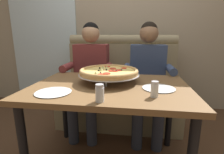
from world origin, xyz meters
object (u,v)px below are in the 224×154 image
object	(u,v)px
booth_bench	(120,91)
dining_table	(110,96)
pizza	(109,72)
plate_near_left	(53,91)
shaker_parmesan	(100,94)
shaker_oregano	(155,90)
diner_left	(90,71)
diner_right	(148,73)
plate_near_right	(159,87)
patio_chair	(61,64)

from	to	relation	value
booth_bench	dining_table	size ratio (longest dim) A/B	1.19
pizza	plate_near_left	world-z (taller)	pizza
shaker_parmesan	shaker_oregano	size ratio (longest dim) A/B	1.04
diner_left	diner_right	size ratio (longest dim) A/B	1.00
booth_bench	diner_left	size ratio (longest dim) A/B	1.17
booth_bench	plate_near_right	xyz separation A→B (m)	(0.38, -0.94, 0.35)
diner_right	pizza	distance (m)	0.65
booth_bench	patio_chair	size ratio (longest dim) A/B	1.73
pizza	plate_near_right	size ratio (longest dim) A/B	2.10
shaker_parmesan	booth_bench	bearing A→B (deg)	89.71
shaker_parmesan	plate_near_left	distance (m)	0.38
plate_near_left	patio_chair	bearing A→B (deg)	113.03
booth_bench	diner_right	size ratio (longest dim) A/B	1.17
patio_chair	dining_table	bearing A→B (deg)	-57.18
diner_left	plate_near_right	xyz separation A→B (m)	(0.71, -0.67, 0.04)
booth_bench	diner_left	xyz separation A→B (m)	(-0.34, -0.27, 0.31)
booth_bench	shaker_parmesan	size ratio (longest dim) A/B	13.63
pizza	patio_chair	xyz separation A→B (m)	(-1.34, 2.01, -0.30)
pizza	shaker_oregano	size ratio (longest dim) A/B	4.89
plate_near_left	pizza	bearing A→B (deg)	44.76
booth_bench	plate_near_left	world-z (taller)	booth_bench
pizza	plate_near_right	xyz separation A→B (m)	(0.40, -0.14, -0.08)
diner_right	plate_near_left	bearing A→B (deg)	-128.73
booth_bench	pizza	bearing A→B (deg)	-91.61
patio_chair	shaker_oregano	bearing A→B (deg)	-54.14
booth_bench	pizza	world-z (taller)	booth_bench
dining_table	diner_right	xyz separation A→B (m)	(0.34, 0.63, 0.06)
diner_left	patio_chair	bearing A→B (deg)	124.76
booth_bench	diner_right	distance (m)	0.53
pizza	shaker_oregano	bearing A→B (deg)	-42.88
shaker_oregano	plate_near_left	bearing A→B (deg)	-178.96
dining_table	diner_right	size ratio (longest dim) A/B	0.98
patio_chair	plate_near_left	bearing A→B (deg)	-66.97
diner_right	shaker_parmesan	distance (m)	1.05
booth_bench	shaker_oregano	bearing A→B (deg)	-73.77
diner_left	shaker_oregano	size ratio (longest dim) A/B	12.11
pizza	shaker_parmesan	xyz separation A→B (m)	(0.02, -0.45, -0.04)
booth_bench	dining_table	world-z (taller)	booth_bench
booth_bench	patio_chair	xyz separation A→B (m)	(-1.36, 1.21, 0.13)
plate_near_right	patio_chair	world-z (taller)	patio_chair
shaker_oregano	pizza	bearing A→B (deg)	137.12
pizza	patio_chair	bearing A→B (deg)	123.65
shaker_parmesan	patio_chair	xyz separation A→B (m)	(-1.36, 2.47, -0.26)
shaker_parmesan	patio_chair	size ratio (longest dim) A/B	0.13
patio_chair	booth_bench	bearing A→B (deg)	-41.68
booth_bench	diner_left	world-z (taller)	diner_left
diner_right	pizza	size ratio (longest dim) A/B	2.47
plate_near_right	patio_chair	size ratio (longest dim) A/B	0.28
shaker_parmesan	plate_near_right	world-z (taller)	shaker_parmesan
pizza	shaker_oregano	distance (m)	0.48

